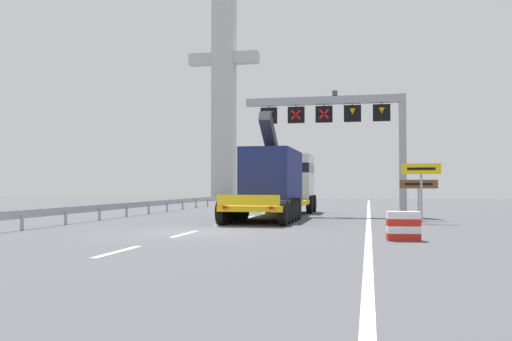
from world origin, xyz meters
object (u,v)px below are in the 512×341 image
crash_barrier_striped (403,226)px  tourist_info_sign_brown (419,189)px  exit_sign_yellow (421,177)px  bridge_pylon_distant (224,83)px  heavy_haul_truck_yellow (281,180)px  overhead_lane_gantry (346,120)px

crash_barrier_striped → tourist_info_sign_brown: bearing=82.5°
exit_sign_yellow → bridge_pylon_distant: (-20.35, 40.68, 12.70)m
exit_sign_yellow → tourist_info_sign_brown: size_ratio=1.36×
heavy_haul_truck_yellow → tourist_info_sign_brown: (7.24, -2.42, -0.44)m
tourist_info_sign_brown → overhead_lane_gantry: bearing=133.2°
crash_barrier_striped → bridge_pylon_distant: bridge_pylon_distant is taller
exit_sign_yellow → bridge_pylon_distant: size_ratio=0.09×
crash_barrier_striped → bridge_pylon_distant: size_ratio=0.04×
heavy_haul_truck_yellow → exit_sign_yellow: size_ratio=5.19×
crash_barrier_striped → heavy_haul_truck_yellow: bearing=115.2°
tourist_info_sign_brown → crash_barrier_striped: 10.29m
overhead_lane_gantry → heavy_haul_truck_yellow: size_ratio=0.67×
overhead_lane_gantry → bridge_pylon_distant: size_ratio=0.33×
overhead_lane_gantry → bridge_pylon_distant: 39.84m
tourist_info_sign_brown → bridge_pylon_distant: bearing=117.7°
overhead_lane_gantry → tourist_info_sign_brown: (3.64, -3.88, -3.92)m
tourist_info_sign_brown → crash_barrier_striped: tourist_info_sign_brown is taller
overhead_lane_gantry → exit_sign_yellow: overhead_lane_gantry is taller
crash_barrier_striped → bridge_pylon_distant: (-19.05, 48.96, 14.34)m
overhead_lane_gantry → crash_barrier_striped: 15.08m
heavy_haul_truck_yellow → overhead_lane_gantry: bearing=22.1°
heavy_haul_truck_yellow → exit_sign_yellow: heavy_haul_truck_yellow is taller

